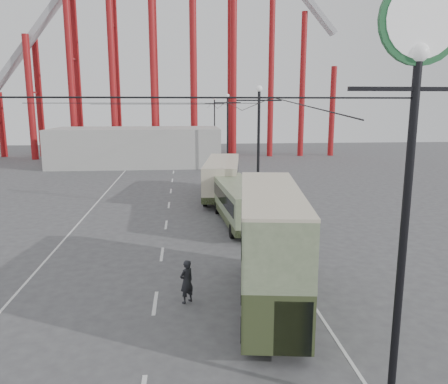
{
  "coord_description": "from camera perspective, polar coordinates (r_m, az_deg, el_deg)",
  "views": [
    {
      "loc": [
        0.27,
        -12.8,
        7.92
      ],
      "look_at": [
        2.57,
        11.96,
        3.0
      ],
      "focal_mm": 35.0,
      "sensor_mm": 36.0,
      "label": 1
    }
  ],
  "objects": [
    {
      "name": "lamp_post_far",
      "position": [
        53.17,
        0.46,
        7.7
      ],
      "size": [
        3.2,
        0.44,
        9.32
      ],
      "color": "black",
      "rests_on": "ground"
    },
    {
      "name": "double_decker_bus",
      "position": [
        17.32,
        6.04,
        -6.52
      ],
      "size": [
        3.42,
        9.1,
        4.77
      ],
      "rotation": [
        0.0,
        0.0,
        -0.14
      ],
      "color": "#374223",
      "rests_on": "ground"
    },
    {
      "name": "lamp_post_mid",
      "position": [
        31.43,
        4.5,
        5.24
      ],
      "size": [
        3.2,
        0.44,
        9.32
      ],
      "color": "black",
      "rests_on": "ground"
    },
    {
      "name": "ground",
      "position": [
        15.06,
        -5.92,
        -20.61
      ],
      "size": [
        160.0,
        160.0,
        0.0
      ],
      "primitive_type": "plane",
      "color": "#47474A",
      "rests_on": "ground"
    },
    {
      "name": "fairground_shed",
      "position": [
        60.37,
        -11.3,
        5.83
      ],
      "size": [
        22.0,
        10.0,
        5.0
      ],
      "primitive_type": "cube",
      "color": "#B0B0AA",
      "rests_on": "ground"
    },
    {
      "name": "roller_coaster",
      "position": [
        71.34,
        -8.06,
        23.23
      ],
      "size": [
        52.95,
        5.0,
        55.48
      ],
      "color": "maroon",
      "rests_on": "ground"
    },
    {
      "name": "lamp_post_distant",
      "position": [
        75.06,
        -1.24,
        8.72
      ],
      "size": [
        3.2,
        0.44,
        9.32
      ],
      "color": "black",
      "rests_on": "ground"
    },
    {
      "name": "road_markings",
      "position": [
        33.47,
        -7.1,
        -2.57
      ],
      "size": [
        12.52,
        120.0,
        0.01
      ],
      "color": "silver",
      "rests_on": "ground"
    },
    {
      "name": "lamp_post_near",
      "position": [
        11.16,
        23.6,
        9.96
      ],
      "size": [
        3.2,
        0.44,
        10.8
      ],
      "color": "black",
      "rests_on": "ground"
    },
    {
      "name": "single_decker_green",
      "position": [
        29.62,
        1.83,
        -1.22
      ],
      "size": [
        2.94,
        9.91,
        2.76
      ],
      "rotation": [
        0.0,
        0.0,
        0.07
      ],
      "color": "#6B7959",
      "rests_on": "ground"
    },
    {
      "name": "single_decker_cream",
      "position": [
        37.91,
        -0.23,
        2.0
      ],
      "size": [
        4.13,
        10.92,
        3.31
      ],
      "rotation": [
        0.0,
        0.0,
        -0.14
      ],
      "color": "beige",
      "rests_on": "ground"
    },
    {
      "name": "pedestrian",
      "position": [
        18.15,
        -4.91,
        -11.58
      ],
      "size": [
        0.79,
        0.76,
        1.82
      ],
      "primitive_type": "imported",
      "rotation": [
        0.0,
        0.0,
        3.85
      ],
      "color": "black",
      "rests_on": "ground"
    }
  ]
}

